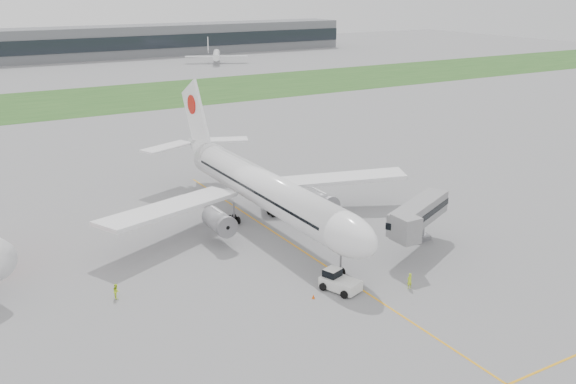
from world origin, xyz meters
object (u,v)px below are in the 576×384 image
airliner (260,186)px  ground_crew_near (409,281)px  pushback_tug (338,281)px  jet_bridge (417,215)px

airliner → ground_crew_near: (4.85, -26.44, -4.75)m
pushback_tug → ground_crew_near: pushback_tug is taller
pushback_tug → jet_bridge: 15.78m
airliner → jet_bridge: bearing=-56.0°
airliner → ground_crew_near: size_ratio=29.47×
jet_bridge → ground_crew_near: jet_bridge is taller
pushback_tug → jet_bridge: size_ratio=0.37×
pushback_tug → ground_crew_near: bearing=-47.2°
airliner → pushback_tug: bearing=-95.6°
jet_bridge → ground_crew_near: 11.67m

